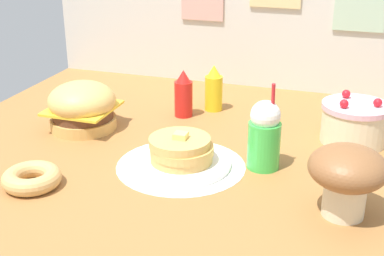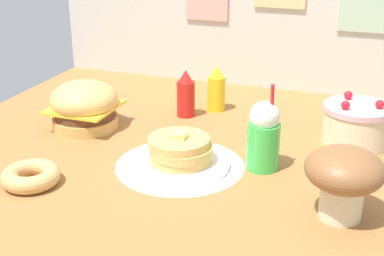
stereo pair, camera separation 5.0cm
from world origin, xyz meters
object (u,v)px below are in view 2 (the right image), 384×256
at_px(layer_cake, 356,124).
at_px(burger, 84,106).
at_px(pancake_stack, 180,154).
at_px(mushroom_stool, 344,176).
at_px(mustard_bottle, 216,90).
at_px(donut_pink_glaze, 31,176).
at_px(ketchup_bottle, 186,95).
at_px(cream_soda_cup, 264,136).

bearing_deg(layer_cake, burger, -169.04).
bearing_deg(pancake_stack, burger, 157.66).
relative_size(burger, mushroom_stool, 1.21).
xyz_separation_m(pancake_stack, layer_cake, (0.59, 0.43, 0.03)).
relative_size(mustard_bottle, donut_pink_glaze, 1.08).
bearing_deg(ketchup_bottle, pancake_stack, -71.89).
xyz_separation_m(ketchup_bottle, mushroom_stool, (0.75, -0.66, 0.04)).
xyz_separation_m(donut_pink_glaze, mushroom_stool, (1.02, 0.14, 0.11)).
distance_m(burger, donut_pink_glaze, 0.53).
bearing_deg(cream_soda_cup, mustard_bottle, 122.98).
height_order(pancake_stack, layer_cake, layer_cake).
bearing_deg(pancake_stack, mustard_bottle, 94.96).
bearing_deg(pancake_stack, mushroom_stool, -15.56).
bearing_deg(mustard_bottle, mushroom_stool, -50.42).
relative_size(layer_cake, mustard_bottle, 1.25).
xyz_separation_m(cream_soda_cup, donut_pink_glaze, (-0.72, -0.39, -0.10)).
xyz_separation_m(burger, donut_pink_glaze, (0.09, -0.52, -0.07)).
relative_size(burger, ketchup_bottle, 1.33).
bearing_deg(burger, pancake_stack, -22.34).
relative_size(cream_soda_cup, donut_pink_glaze, 1.61).
height_order(burger, mushroom_stool, mushroom_stool).
relative_size(pancake_stack, cream_soda_cup, 1.13).
bearing_deg(mushroom_stool, layer_cake, 89.87).
distance_m(pancake_stack, ketchup_bottle, 0.52).
height_order(burger, layer_cake, burger).
bearing_deg(cream_soda_cup, donut_pink_glaze, -151.41).
bearing_deg(pancake_stack, cream_soda_cup, 16.57).
relative_size(ketchup_bottle, mushroom_stool, 0.91).
relative_size(ketchup_bottle, cream_soda_cup, 0.67).
bearing_deg(ketchup_bottle, burger, -142.38).
xyz_separation_m(layer_cake, donut_pink_glaze, (-1.02, -0.74, -0.05)).
relative_size(burger, pancake_stack, 0.78).
distance_m(ketchup_bottle, donut_pink_glaze, 0.85).
bearing_deg(burger, mustard_bottle, 40.34).
height_order(ketchup_bottle, mushroom_stool, mushroom_stool).
height_order(mustard_bottle, mushroom_stool, mushroom_stool).
xyz_separation_m(mustard_bottle, mushroom_stool, (0.64, -0.78, 0.04)).
bearing_deg(donut_pink_glaze, mushroom_stool, 7.97).
xyz_separation_m(burger, mushroom_stool, (1.11, -0.38, 0.04)).
height_order(pancake_stack, cream_soda_cup, cream_soda_cup).
xyz_separation_m(layer_cake, mustard_bottle, (-0.64, 0.18, 0.02)).
height_order(layer_cake, mushroom_stool, mushroom_stool).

